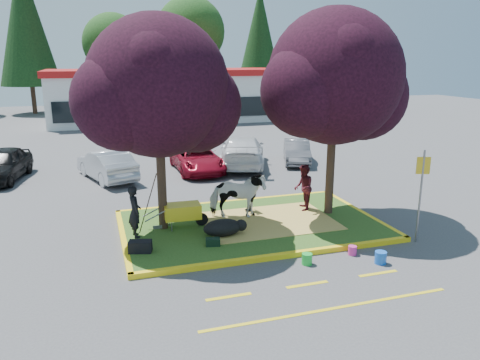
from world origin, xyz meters
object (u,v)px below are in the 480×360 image
object	(u,v)px
wheelbarrow	(183,211)
bucket_pink	(352,250)
car_black	(2,164)
handler	(135,212)
cow	(237,196)
calf	(223,228)
car_silver	(106,165)
bucket_green	(307,259)
bucket_blue	(381,258)
sign_post	(421,186)

from	to	relation	value
wheelbarrow	bucket_pink	world-z (taller)	wheelbarrow
wheelbarrow	car_black	size ratio (longest dim) A/B	0.48
handler	wheelbarrow	xyz separation A→B (m)	(1.51, 0.34, -0.25)
handler	car_black	distance (m)	10.49
cow	calf	bearing A→B (deg)	162.30
bucket_pink	car_silver	world-z (taller)	car_silver
wheelbarrow	car_black	xyz separation A→B (m)	(-6.51, 8.88, 0.05)
calf	handler	size ratio (longest dim) A/B	0.76
handler	calf	bearing A→B (deg)	-114.68
wheelbarrow	bucket_green	world-z (taller)	wheelbarrow
cow	wheelbarrow	distance (m)	1.95
calf	bucket_blue	bearing A→B (deg)	-44.24
cow	calf	xyz separation A→B (m)	(-0.91, -1.41, -0.53)
calf	sign_post	bearing A→B (deg)	-24.64
bucket_blue	car_silver	distance (m)	13.33
car_silver	sign_post	bearing A→B (deg)	110.60
bucket_pink	bucket_blue	bearing A→B (deg)	-60.30
cow	bucket_blue	xyz separation A→B (m)	(2.70, -4.28, -0.77)
sign_post	car_silver	distance (m)	13.62
wheelbarrow	bucket_blue	size ratio (longest dim) A/B	6.05
bucket_green	car_black	size ratio (longest dim) A/B	0.07
handler	car_black	xyz separation A→B (m)	(-5.00, 9.22, -0.20)
car_black	sign_post	bearing A→B (deg)	-31.61
cow	bucket_pink	size ratio (longest dim) A/B	7.18
car_black	calf	bearing A→B (deg)	-42.28
calf	sign_post	size ratio (longest dim) A/B	0.42
cow	sign_post	bearing A→B (deg)	-110.59
bucket_pink	handler	bearing A→B (deg)	153.14
bucket_green	car_silver	bearing A→B (deg)	113.25
sign_post	car_black	size ratio (longest dim) A/B	0.66
cow	bucket_pink	distance (m)	4.29
wheelbarrow	bucket_blue	bearing A→B (deg)	-38.33
handler	bucket_pink	xyz separation A→B (m)	(5.69, -2.88, -0.80)
calf	bucket_pink	xyz separation A→B (m)	(3.19, -2.13, -0.28)
sign_post	car_black	distance (m)	17.62
calf	car_silver	world-z (taller)	car_silver
sign_post	car_black	bearing A→B (deg)	157.66
car_silver	cow	bearing A→B (deg)	100.12
handler	bucket_green	bearing A→B (deg)	-134.18
calf	bucket_green	world-z (taller)	calf
bucket_pink	car_silver	bearing A→B (deg)	119.89
sign_post	bucket_pink	world-z (taller)	sign_post
bucket_green	car_black	bearing A→B (deg)	126.84
calf	handler	world-z (taller)	handler
calf	wheelbarrow	bearing A→B (deg)	126.82
bucket_blue	bucket_pink	bearing A→B (deg)	119.70
bucket_blue	car_silver	world-z (taller)	car_silver
bucket_pink	wheelbarrow	bearing A→B (deg)	142.43
calf	bucket_pink	distance (m)	3.84
calf	car_silver	bearing A→B (deg)	103.50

